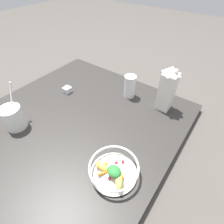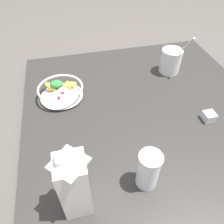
{
  "view_description": "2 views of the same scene",
  "coord_description": "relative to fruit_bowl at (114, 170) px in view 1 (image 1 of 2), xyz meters",
  "views": [
    {
      "loc": [
        -0.47,
        -0.59,
        0.77
      ],
      "look_at": [
        0.11,
        -0.17,
        0.11
      ],
      "focal_mm": 28.0,
      "sensor_mm": 36.0,
      "label": 1
    },
    {
      "loc": [
        0.7,
        -0.32,
        0.74
      ],
      "look_at": [
        0.08,
        -0.18,
        0.13
      ],
      "focal_mm": 35.0,
      "sensor_mm": 36.0,
      "label": 2
    }
  ],
  "objects": [
    {
      "name": "milk_carton",
      "position": [
        0.55,
        0.02,
        0.1
      ],
      "size": [
        0.08,
        0.08,
        0.28
      ],
      "color": "silver",
      "rests_on": "countertop"
    },
    {
      "name": "spice_jar",
      "position": [
        0.3,
        0.62,
        -0.02
      ],
      "size": [
        0.05,
        0.05,
        0.04
      ],
      "color": "silver",
      "rests_on": "countertop"
    },
    {
      "name": "countertop",
      "position": [
        0.16,
        0.37,
        -0.06
      ],
      "size": [
        1.11,
        1.11,
        0.05
      ],
      "color": "#2D2B28",
      "rests_on": "ground_plane"
    },
    {
      "name": "yogurt_tub",
      "position": [
        -0.09,
        0.6,
        0.03
      ],
      "size": [
        0.15,
        0.12,
        0.23
      ],
      "color": "white",
      "rests_on": "countertop"
    },
    {
      "name": "fruit_bowl",
      "position": [
        0.0,
        0.0,
        0.0
      ],
      "size": [
        0.22,
        0.22,
        0.08
      ],
      "color": "silver",
      "rests_on": "countertop"
    },
    {
      "name": "drinking_cup",
      "position": [
        0.52,
        0.25,
        0.04
      ],
      "size": [
        0.08,
        0.08,
        0.15
      ],
      "color": "white",
      "rests_on": "countertop"
    },
    {
      "name": "ground_plane",
      "position": [
        0.16,
        0.37,
        -0.08
      ],
      "size": [
        6.0,
        6.0,
        0.0
      ],
      "primitive_type": "plane",
      "color": "#4C4742"
    }
  ]
}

